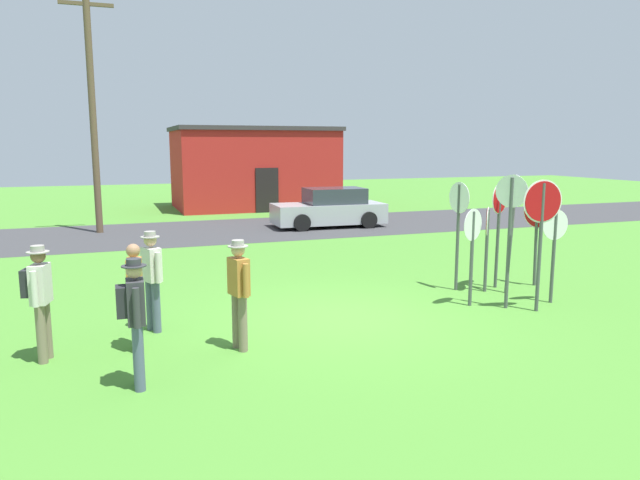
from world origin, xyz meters
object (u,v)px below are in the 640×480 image
object	(u,v)px
stop_sign_tallest	(510,221)
person_on_left	(40,295)
parked_car_on_street	(330,209)
stop_sign_nearest	(554,241)
person_in_blue	(239,288)
person_holding_notes	(135,314)
stop_sign_far_back	(458,218)
stop_sign_leaning_left	(542,221)
person_in_teal	(135,291)
stop_sign_center_cluster	(487,236)
utility_pole	(92,108)
person_near_signs	(152,275)
stop_sign_leaning_right	(472,241)
stop_sign_rear_left	(512,214)
stop_sign_rear_right	(537,225)
stop_sign_low_front	(499,217)

from	to	relation	value
stop_sign_tallest	person_on_left	world-z (taller)	stop_sign_tallest
parked_car_on_street	stop_sign_tallest	distance (m)	12.11
stop_sign_nearest	person_in_blue	bearing A→B (deg)	-175.17
person_holding_notes	stop_sign_far_back	bearing A→B (deg)	24.33
stop_sign_leaning_left	stop_sign_tallest	world-z (taller)	stop_sign_tallest
person_in_blue	person_on_left	distance (m)	2.89
person_in_teal	person_on_left	size ratio (longest dim) A/B	0.97
stop_sign_center_cluster	person_on_left	bearing A→B (deg)	-171.68
parked_car_on_street	stop_sign_center_cluster	distance (m)	10.80
stop_sign_leaning_left	person_on_left	world-z (taller)	stop_sign_leaning_left
stop_sign_far_back	person_in_teal	size ratio (longest dim) A/B	1.41
stop_sign_leaning_left	stop_sign_center_cluster	world-z (taller)	stop_sign_leaning_left
utility_pole	parked_car_on_street	distance (m)	9.38
person_in_teal	person_near_signs	size ratio (longest dim) A/B	0.97
stop_sign_leaning_right	person_holding_notes	distance (m)	6.73
utility_pole	stop_sign_center_cluster	distance (m)	14.89
stop_sign_far_back	person_holding_notes	size ratio (longest dim) A/B	1.37
stop_sign_center_cluster	stop_sign_nearest	xyz separation A→B (m)	(0.71, -1.23, 0.03)
stop_sign_center_cluster	stop_sign_nearest	bearing A→B (deg)	-60.05
person_in_blue	person_in_teal	size ratio (longest dim) A/B	1.03
stop_sign_far_back	stop_sign_rear_left	bearing A→B (deg)	-32.85
stop_sign_rear_left	stop_sign_rear_right	size ratio (longest dim) A/B	1.25
stop_sign_rear_left	person_near_signs	size ratio (longest dim) A/B	1.47
stop_sign_low_front	person_on_left	xyz separation A→B (m)	(-9.12, -1.49, -0.58)
stop_sign_tallest	person_in_blue	world-z (taller)	stop_sign_tallest
stop_sign_leaning_left	person_near_signs	distance (m)	7.19
stop_sign_rear_right	stop_sign_leaning_right	bearing A→B (deg)	-158.10
stop_sign_nearest	person_on_left	distance (m)	9.39
person_in_teal	utility_pole	bearing A→B (deg)	92.66
person_in_blue	stop_sign_leaning_right	bearing A→B (deg)	10.75
utility_pole	stop_sign_leaning_left	xyz separation A→B (m)	(7.98, -13.81, -2.71)
parked_car_on_street	stop_sign_low_front	bearing A→B (deg)	-90.30
stop_sign_far_back	person_on_left	size ratio (longest dim) A/B	1.37
stop_sign_center_cluster	stop_sign_nearest	distance (m)	1.42
stop_sign_tallest	person_near_signs	world-z (taller)	stop_sign_tallest
stop_sign_rear_right	person_on_left	world-z (taller)	stop_sign_rear_right
stop_sign_low_front	stop_sign_rear_right	distance (m)	0.96
stop_sign_rear_left	person_in_blue	distance (m)	6.48
stop_sign_tallest	person_on_left	xyz separation A→B (m)	(-8.27, -0.02, -0.72)
stop_sign_tallest	person_in_blue	size ratio (longest dim) A/B	1.50
person_near_signs	stop_sign_nearest	bearing A→B (deg)	-6.37
person_in_blue	person_in_teal	distance (m)	1.59
stop_sign_leaning_left	person_holding_notes	world-z (taller)	stop_sign_leaning_left
utility_pole	person_holding_notes	distance (m)	15.35
stop_sign_low_front	stop_sign_leaning_left	bearing A→B (deg)	-103.20
utility_pole	person_in_blue	distance (m)	14.54
utility_pole	stop_sign_center_cluster	bearing A→B (deg)	-56.78
stop_sign_low_front	person_in_teal	world-z (taller)	stop_sign_low_front
utility_pole	stop_sign_far_back	world-z (taller)	utility_pole
stop_sign_far_back	person_on_left	bearing A→B (deg)	-168.85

